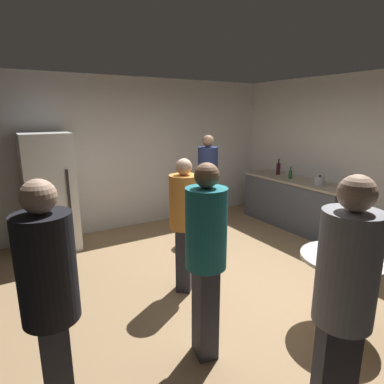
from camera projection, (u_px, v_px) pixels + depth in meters
ground_plane at (228, 283)px, 4.14m from camera, size 5.20×5.20×0.10m
wall_back at (144, 153)px, 5.99m from camera, size 5.32×0.06×2.70m
wall_side_right at (362, 160)px, 5.13m from camera, size 0.06×5.20×2.70m
refrigerator at (50, 193)px, 4.88m from camera, size 0.70×0.68×1.80m
kitchen_counter at (294, 203)px, 5.99m from camera, size 0.64×2.12×0.90m
kettle at (320, 181)px, 5.39m from camera, size 0.24×0.17×0.18m
wine_bottle_on_counter at (278, 169)px, 6.32m from camera, size 0.08×0.08×0.31m
beer_bottle_on_counter at (290, 174)px, 5.91m from camera, size 0.06×0.06×0.23m
foreground_table at (342, 266)px, 3.13m from camera, size 0.80×0.80×0.73m
beer_bottle_amber at (346, 258)px, 2.87m from camera, size 0.06×0.06×0.23m
beer_bottle_brown at (336, 237)px, 3.36m from camera, size 0.06×0.06×0.23m
beer_bottle_green at (364, 259)px, 2.86m from camera, size 0.06×0.06×0.23m
plastic_cup_blue at (338, 253)px, 3.05m from camera, size 0.08×0.08×0.11m
person_in_orange_shirt at (184, 216)px, 3.70m from camera, size 0.48×0.48×1.59m
person_in_navy_shirt at (208, 177)px, 5.54m from camera, size 0.38×0.38×1.72m
person_in_gray_shirt at (344, 296)px, 1.89m from camera, size 0.47×0.47×1.76m
person_in_teal_shirt at (206, 248)px, 2.63m from camera, size 0.40×0.40×1.71m
person_in_black_shirt at (50, 294)px, 1.95m from camera, size 0.38×0.38×1.73m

